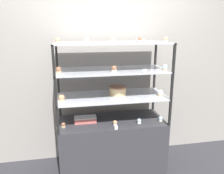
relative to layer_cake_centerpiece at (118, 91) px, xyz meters
The scene contains 27 objects.
ground_plane 1.04m from the layer_cake_centerpiece, 155.57° to the right, with size 20.00×20.00×0.00m, color #2D2D33.
back_wall 0.47m from the layer_cake_centerpiece, 101.34° to the left, with size 8.00×0.05×2.60m.
display_base 0.70m from the layer_cake_centerpiece, 155.57° to the right, with size 1.26×0.55×0.68m.
display_riser_lower 0.11m from the layer_cake_centerpiece, 155.57° to the right, with size 1.26×0.55×0.31m.
display_riser_middle 0.25m from the layer_cake_centerpiece, 155.57° to the right, with size 1.26×0.55×0.31m.
display_riser_upper 0.56m from the layer_cake_centerpiece, 155.57° to the right, with size 1.26×0.55×0.31m.
layer_cake_centerpiece is the anchor object (origin of this frame).
sheet_cake_frosted 0.52m from the layer_cake_centerpiece, behind, with size 0.26×0.12×0.07m.
cupcake_0 0.74m from the layer_cake_centerpiece, 169.03° to the right, with size 0.05×0.05×0.06m.
cupcake_1 0.38m from the layer_cake_centerpiece, 111.02° to the right, with size 0.05×0.05×0.06m.
cupcake_2 0.44m from the layer_cake_centerpiece, 38.81° to the right, with size 0.05×0.05×0.06m.
cupcake_3 0.62m from the layer_cake_centerpiece, 18.55° to the right, with size 0.05×0.05×0.06m.
price_tag_0 0.45m from the layer_cake_centerpiece, 105.04° to the right, with size 0.04×0.00×0.04m.
cupcake_4 0.66m from the layer_cake_centerpiece, 169.46° to the right, with size 0.07×0.07×0.08m.
cupcake_5 0.50m from the layer_cake_centerpiece, 16.12° to the right, with size 0.07×0.07×0.08m.
price_tag_1 0.32m from the layer_cake_centerpiece, 63.17° to the right, with size 0.04×0.00×0.04m.
cupcake_6 0.74m from the layer_cake_centerpiece, 169.13° to the right, with size 0.06×0.06×0.07m.
cupcake_7 0.34m from the layer_cake_centerpiece, 116.54° to the right, with size 0.06×0.06×0.07m.
cupcake_8 0.61m from the layer_cake_centerpiece, 20.07° to the right, with size 0.06×0.06×0.07m.
price_tag_2 0.46m from the layer_cake_centerpiece, 51.56° to the right, with size 0.04×0.00×0.04m.
cupcake_9 0.90m from the layer_cake_centerpiece, 166.03° to the right, with size 0.05×0.05×0.06m.
cupcake_10 0.70m from the layer_cake_centerpiece, 166.02° to the right, with size 0.05×0.05×0.06m.
cupcake_11 0.62m from the layer_cake_centerpiece, 121.04° to the right, with size 0.05×0.05×0.06m.
cupcake_12 0.65m from the layer_cake_centerpiece, 38.83° to the right, with size 0.05×0.05×0.06m.
cupcake_13 0.79m from the layer_cake_centerpiece, 19.48° to the right, with size 0.05×0.05×0.06m.
price_tag_3 0.75m from the layer_cake_centerpiece, 141.36° to the right, with size 0.04×0.00×0.04m.
donut_glazed 0.64m from the layer_cake_centerpiece, ahead, with size 0.12×0.12×0.03m.
Camera 1 is at (-0.45, -2.41, 1.76)m, focal length 35.00 mm.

